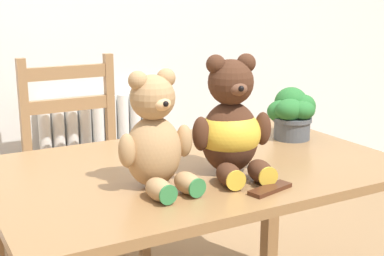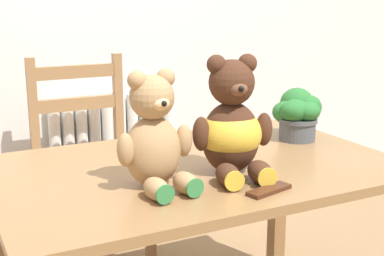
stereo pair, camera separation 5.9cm
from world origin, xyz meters
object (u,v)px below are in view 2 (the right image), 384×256
Objects in this scene: potted_plant at (298,113)px; chocolate_bar at (269,190)px; wooden_chair_behind at (88,166)px; teddy_bear_right at (232,127)px; teddy_bear_left at (154,138)px.

potted_plant is 0.62m from chocolate_bar.
potted_plant is at bearing 131.98° from wooden_chair_behind.
wooden_chair_behind is 1.04m from teddy_bear_right.
wooden_chair_behind is at bearing -68.11° from teddy_bear_right.
potted_plant is at bearing -140.65° from teddy_bear_right.
wooden_chair_behind is at bearing 131.98° from potted_plant.
teddy_bear_right reaches higher than potted_plant.
chocolate_bar is at bearing -134.48° from potted_plant.
teddy_bear_right is at bearing 93.23° from chocolate_bar.
teddy_bear_left is 0.36m from chocolate_bar.
teddy_bear_left is at bearing 10.93° from teddy_bear_right.
teddy_bear_left is 0.92× the size of teddy_bear_right.
chocolate_bar is (0.21, -1.14, 0.23)m from wooden_chair_behind.
teddy_bear_left is 0.74m from potted_plant.
teddy_bear_left is at bearing -160.41° from potted_plant.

